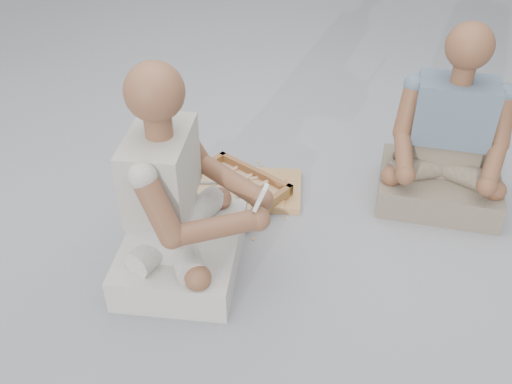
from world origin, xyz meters
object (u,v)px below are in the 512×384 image
at_px(carved_panel, 249,189).
at_px(companion, 447,147).
at_px(craftsman, 177,207).
at_px(tool_tray, 232,191).

xyz_separation_m(carved_panel, companion, (0.93, 0.33, 0.29)).
distance_m(carved_panel, craftsman, 0.72).
distance_m(tool_tray, companion, 1.11).
xyz_separation_m(carved_panel, craftsman, (-0.06, -0.64, 0.32)).
height_order(carved_panel, tool_tray, tool_tray).
relative_size(tool_tray, companion, 0.64).
relative_size(carved_panel, craftsman, 0.56).
distance_m(carved_panel, tool_tray, 0.12).
height_order(carved_panel, craftsman, craftsman).
xyz_separation_m(craftsman, companion, (1.00, 0.97, -0.02)).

